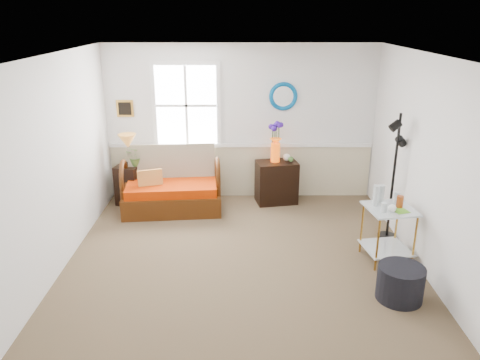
{
  "coord_description": "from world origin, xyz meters",
  "views": [
    {
      "loc": [
        -0.03,
        -5.22,
        3.05
      ],
      "look_at": [
        -0.02,
        0.19,
        1.11
      ],
      "focal_mm": 35.0,
      "sensor_mm": 36.0,
      "label": 1
    }
  ],
  "objects_px": {
    "cabinet": "(276,182)",
    "side_table": "(387,234)",
    "lamp_stand": "(129,184)",
    "floor_lamp": "(393,178)",
    "loveseat": "(171,181)",
    "ottoman": "(400,283)"
  },
  "relations": [
    {
      "from": "cabinet",
      "to": "side_table",
      "type": "bearing_deg",
      "value": -67.42
    },
    {
      "from": "cabinet",
      "to": "lamp_stand",
      "type": "bearing_deg",
      "value": 170.65
    },
    {
      "from": "side_table",
      "to": "floor_lamp",
      "type": "xyz_separation_m",
      "value": [
        0.22,
        0.65,
        0.54
      ]
    },
    {
      "from": "cabinet",
      "to": "side_table",
      "type": "height_order",
      "value": "side_table"
    },
    {
      "from": "lamp_stand",
      "to": "floor_lamp",
      "type": "height_order",
      "value": "floor_lamp"
    },
    {
      "from": "loveseat",
      "to": "ottoman",
      "type": "relative_size",
      "value": 2.98
    },
    {
      "from": "lamp_stand",
      "to": "cabinet",
      "type": "bearing_deg",
      "value": 0.87
    },
    {
      "from": "side_table",
      "to": "loveseat",
      "type": "bearing_deg",
      "value": 151.13
    },
    {
      "from": "lamp_stand",
      "to": "floor_lamp",
      "type": "bearing_deg",
      "value": -18.0
    },
    {
      "from": "cabinet",
      "to": "ottoman",
      "type": "bearing_deg",
      "value": -77.98
    },
    {
      "from": "loveseat",
      "to": "side_table",
      "type": "xyz_separation_m",
      "value": [
        2.99,
        -1.65,
        -0.14
      ]
    },
    {
      "from": "loveseat",
      "to": "ottoman",
      "type": "bearing_deg",
      "value": -46.4
    },
    {
      "from": "cabinet",
      "to": "ottoman",
      "type": "relative_size",
      "value": 1.38
    },
    {
      "from": "loveseat",
      "to": "side_table",
      "type": "relative_size",
      "value": 2.11
    },
    {
      "from": "ottoman",
      "to": "lamp_stand",
      "type": "bearing_deg",
      "value": 142.18
    },
    {
      "from": "lamp_stand",
      "to": "floor_lamp",
      "type": "xyz_separation_m",
      "value": [
        3.97,
        -1.29,
        0.57
      ]
    },
    {
      "from": "side_table",
      "to": "floor_lamp",
      "type": "bearing_deg",
      "value": 71.28
    },
    {
      "from": "floor_lamp",
      "to": "ottoman",
      "type": "bearing_deg",
      "value": -115.24
    },
    {
      "from": "cabinet",
      "to": "side_table",
      "type": "distance_m",
      "value": 2.36
    },
    {
      "from": "loveseat",
      "to": "ottoman",
      "type": "height_order",
      "value": "loveseat"
    },
    {
      "from": "lamp_stand",
      "to": "side_table",
      "type": "relative_size",
      "value": 0.91
    },
    {
      "from": "side_table",
      "to": "cabinet",
      "type": "bearing_deg",
      "value": 122.8
    }
  ]
}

